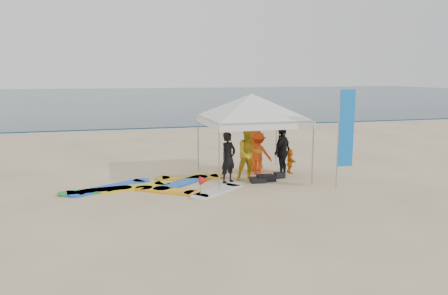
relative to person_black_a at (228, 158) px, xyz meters
name	(u,v)px	position (x,y,z in m)	size (l,w,h in m)	color
ground	(248,204)	(-0.14, -2.53, -0.86)	(120.00, 120.00, 0.00)	beige
ocean	(129,97)	(-0.14, 57.47, -0.82)	(160.00, 84.00, 0.08)	#0C2633
shoreline_foam	(163,128)	(-0.14, 15.67, -0.86)	(160.00, 1.20, 0.01)	silver
person_black_a	(228,158)	(0.00, 0.00, 0.00)	(0.63, 0.41, 1.72)	black
person_yellow	(249,154)	(0.78, 0.13, 0.07)	(0.90, 0.70, 1.85)	gold
person_orange_a	(259,153)	(1.41, 0.93, -0.09)	(1.00, 0.58, 1.55)	#F24915
person_black_b	(282,152)	(2.11, 0.38, 0.04)	(1.05, 0.44, 1.80)	black
person_orange_b	(255,149)	(1.45, 1.43, -0.01)	(0.83, 0.54, 1.69)	orange
person_seated	(290,161)	(2.61, 0.80, -0.41)	(0.84, 0.27, 0.90)	orange
canopy_tent	(252,94)	(1.00, 0.55, 2.10)	(4.50, 4.50, 3.40)	#A5A5A8
feather_flag	(345,130)	(3.31, -1.79, 1.06)	(0.55, 0.04, 3.27)	#A5A5A8
marker_pennant	(204,181)	(-1.17, -1.48, -0.37)	(0.28, 0.28, 0.64)	#A5A5A8
gear_pile	(266,178)	(1.33, -0.15, -0.76)	(1.41, 0.76, 0.22)	black
surfboard_spread	(156,186)	(-2.44, -0.02, -0.83)	(5.43, 3.10, 0.07)	blue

